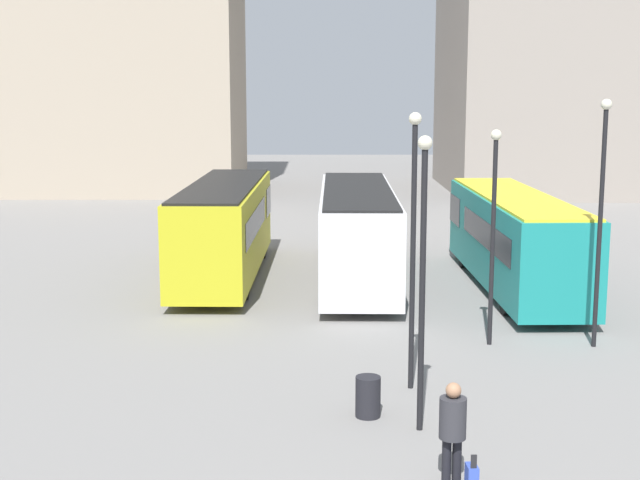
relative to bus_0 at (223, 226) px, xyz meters
The scene contains 11 objects.
building_block_left 31.46m from the bus_0, 110.24° to the left, with size 16.77×11.80×23.57m.
bus_0 is the anchor object (origin of this frame).
bus_1 4.74m from the bus_0, ahead, with size 2.70×11.69×3.26m.
bus_2 10.10m from the bus_0, 10.66° to the right, with size 2.65×11.60×3.17m.
traveler 17.99m from the bus_0, 71.67° to the right, with size 0.49×0.49×1.80m.
suitcase 18.54m from the bus_0, 71.30° to the right, with size 0.20×0.32×0.75m.
lamp_post_0 13.43m from the bus_0, 65.83° to the right, with size 0.28×0.28×6.17m.
lamp_post_1 11.82m from the bus_0, 47.77° to the right, with size 0.28×0.28×5.64m.
lamp_post_2 13.94m from the bus_0, 40.01° to the right, with size 0.28×0.28×6.41m.
lamp_post_3 15.67m from the bus_0, 69.82° to the right, with size 0.28×0.28×5.80m.
trash_bin 14.66m from the bus_0, 72.49° to the right, with size 0.52×0.52×0.85m.
Camera 1 is at (-1.56, -10.59, 6.68)m, focal length 50.00 mm.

